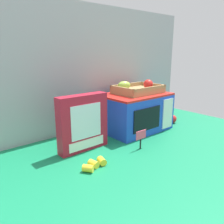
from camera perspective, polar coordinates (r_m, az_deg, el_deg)
The scene contains 8 objects.
ground_plane at distance 1.37m, azimuth 1.71°, elevation -6.20°, with size 1.70×1.70×0.00m, color #147A4C.
display_back_panel at distance 1.48m, azimuth -4.82°, elevation 10.68°, with size 1.61×0.03×0.77m, color #A0A3A8.
toy_microwave at distance 1.47m, azimuth 5.81°, elevation 0.05°, with size 0.42×0.30×0.24m.
food_groups_crate at distance 1.46m, azimuth 6.46°, elevation 5.65°, with size 0.29×0.21×0.09m.
cookie_set_box at distance 1.16m, azimuth -7.28°, elevation -2.72°, with size 0.27×0.06×0.29m.
price_sign at distance 1.19m, azimuth 7.24°, elevation -6.16°, with size 0.07×0.01×0.10m.
loose_toy_banana at distance 1.02m, azimuth -4.38°, elevation -12.91°, with size 0.13×0.07×0.03m.
loose_toy_apple at distance 1.68m, azimuth 14.89°, elevation -1.67°, with size 0.06×0.06×0.06m, color red.
Camera 1 is at (-0.85, -0.95, 0.49)m, focal length 36.56 mm.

